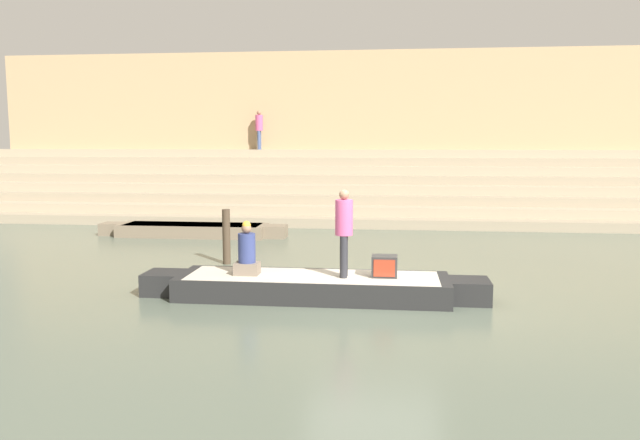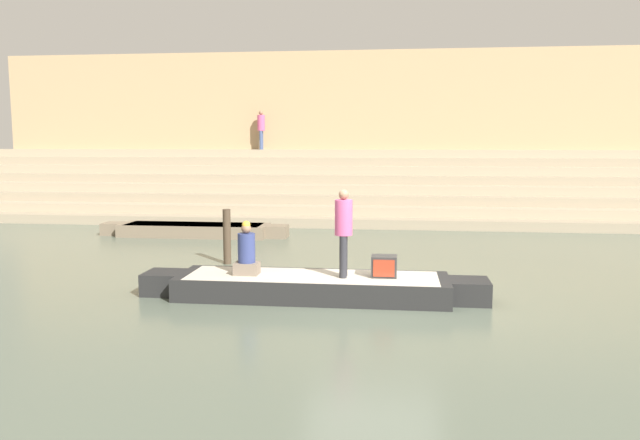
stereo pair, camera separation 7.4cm
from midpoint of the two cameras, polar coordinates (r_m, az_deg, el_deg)
ground_plane at (r=11.60m, az=5.10°, el=-7.40°), size 120.00×120.00×0.00m
ghat_steps at (r=24.76m, az=6.14°, el=2.51°), size 36.00×6.28×2.57m
back_wall at (r=27.50m, az=6.29°, el=8.05°), size 34.20×1.28×6.74m
rowboat_main at (r=11.76m, az=-0.53°, el=-6.04°), size 6.49×1.52×0.42m
person_standing at (r=11.46m, az=2.36°, el=-0.63°), size 0.33×0.33×1.62m
person_rowing at (r=11.82m, az=-6.55°, el=-3.02°), size 0.46×0.36×1.02m
tv_set at (r=11.65m, az=6.06°, el=-4.23°), size 0.47×0.40×0.39m
moored_boat_shore at (r=19.71m, az=-11.32°, el=-0.86°), size 5.86×1.22×0.37m
mooring_post at (r=15.06m, az=-8.36°, el=-1.51°), size 0.19×0.19×1.32m
person_on_steps at (r=27.12m, az=-5.32°, el=8.46°), size 0.32×0.32×1.66m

